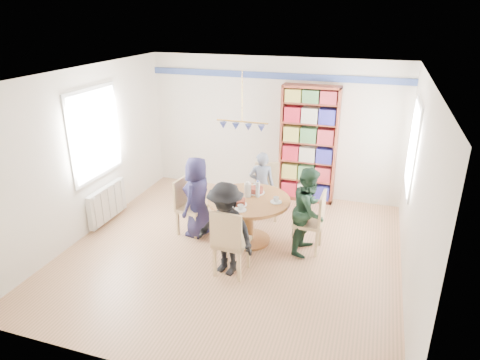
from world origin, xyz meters
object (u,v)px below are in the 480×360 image
at_px(chair_near, 229,240).
at_px(person_left, 197,197).
at_px(person_near, 226,229).
at_px(person_far, 262,185).
at_px(chair_left, 187,204).
at_px(chair_right, 314,219).
at_px(chair_far, 266,188).
at_px(bookshelf, 308,146).
at_px(radiator, 107,203).
at_px(dining_table, 249,210).
at_px(person_right, 309,211).

height_order(chair_near, person_left, person_left).
distance_m(person_left, person_near, 1.22).
bearing_deg(person_far, chair_left, 27.38).
bearing_deg(person_far, chair_right, 126.46).
bearing_deg(chair_right, chair_left, -178.56).
bearing_deg(chair_far, chair_left, -137.02).
height_order(chair_right, bookshelf, bookshelf).
bearing_deg(radiator, dining_table, 2.48).
relative_size(chair_near, bookshelf, 0.46).
bearing_deg(person_left, bookshelf, 149.82).
bearing_deg(chair_near, person_far, 92.00).
xyz_separation_m(chair_right, person_right, (-0.08, -0.03, 0.15)).
xyz_separation_m(chair_right, person_left, (-1.89, -0.08, 0.14)).
distance_m(chair_near, person_far, 1.91).
bearing_deg(chair_right, dining_table, -178.26).
bearing_deg(person_far, person_near, 75.27).
bearing_deg(chair_left, bookshelf, 49.79).
bearing_deg(chair_left, chair_far, 42.98).
height_order(chair_right, person_left, person_left).
xyz_separation_m(person_left, person_right, (1.81, 0.05, 0.01)).
height_order(chair_far, person_left, person_left).
distance_m(chair_near, person_left, 1.32).
bearing_deg(person_near, person_right, 59.36).
relative_size(chair_far, person_near, 0.71).
relative_size(dining_table, person_right, 0.95).
height_order(person_far, person_near, person_near).
xyz_separation_m(chair_near, bookshelf, (0.56, 2.94, 0.54)).
height_order(chair_near, person_near, person_near).
height_order(dining_table, chair_near, chair_near).
xyz_separation_m(dining_table, chair_far, (0.02, 0.99, -0.02)).
xyz_separation_m(chair_left, chair_right, (2.09, 0.05, 0.01)).
bearing_deg(chair_right, chair_far, 136.13).
distance_m(dining_table, bookshelf, 2.09).
relative_size(dining_table, person_far, 1.06).
xyz_separation_m(chair_far, person_left, (-0.89, -1.04, 0.14)).
bearing_deg(person_left, chair_right, 98.38).
height_order(chair_right, person_right, person_right).
relative_size(person_left, person_far, 1.10).
bearing_deg(radiator, person_far, 21.76).
distance_m(chair_left, chair_far, 1.49).
xyz_separation_m(chair_far, chair_near, (0.00, -2.00, 0.03)).
distance_m(radiator, dining_table, 2.57).
relative_size(person_left, person_right, 0.99).
bearing_deg(chair_far, dining_table, -91.44).
distance_m(dining_table, person_far, 0.90).
bearing_deg(radiator, bookshelf, 32.96).
bearing_deg(radiator, chair_left, 3.43).
bearing_deg(chair_left, person_far, 41.87).
distance_m(chair_far, bookshelf, 1.23).
xyz_separation_m(person_far, bookshelf, (0.63, 1.03, 0.49)).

